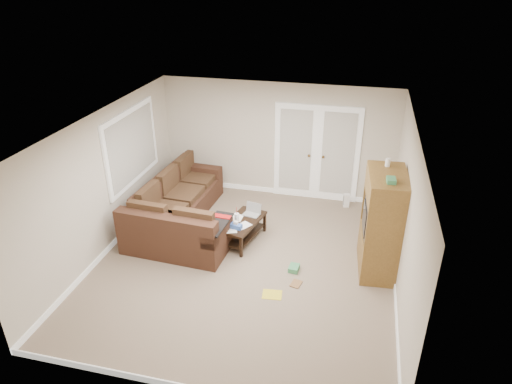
% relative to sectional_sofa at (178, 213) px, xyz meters
% --- Properties ---
extents(floor, '(5.50, 5.50, 0.00)m').
position_rel_sectional_sofa_xyz_m(floor, '(1.54, -0.78, -0.34)').
color(floor, gray).
rests_on(floor, ground).
extents(ceiling, '(5.00, 5.50, 0.02)m').
position_rel_sectional_sofa_xyz_m(ceiling, '(1.54, -0.78, 2.16)').
color(ceiling, white).
rests_on(ceiling, wall_back).
extents(wall_left, '(0.02, 5.50, 2.50)m').
position_rel_sectional_sofa_xyz_m(wall_left, '(-0.96, -0.78, 0.91)').
color(wall_left, beige).
rests_on(wall_left, floor).
extents(wall_right, '(0.02, 5.50, 2.50)m').
position_rel_sectional_sofa_xyz_m(wall_right, '(4.04, -0.78, 0.91)').
color(wall_right, beige).
rests_on(wall_right, floor).
extents(wall_back, '(5.00, 0.02, 2.50)m').
position_rel_sectional_sofa_xyz_m(wall_back, '(1.54, 1.97, 0.91)').
color(wall_back, beige).
rests_on(wall_back, floor).
extents(wall_front, '(5.00, 0.02, 2.50)m').
position_rel_sectional_sofa_xyz_m(wall_front, '(1.54, -3.53, 0.91)').
color(wall_front, beige).
rests_on(wall_front, floor).
extents(baseboards, '(5.00, 5.50, 0.10)m').
position_rel_sectional_sofa_xyz_m(baseboards, '(1.54, -0.78, -0.29)').
color(baseboards, white).
rests_on(baseboards, floor).
extents(french_doors, '(1.80, 0.05, 2.13)m').
position_rel_sectional_sofa_xyz_m(french_doors, '(2.39, 1.94, 0.69)').
color(french_doors, white).
rests_on(french_doors, floor).
extents(window_left, '(0.05, 1.92, 1.42)m').
position_rel_sectional_sofa_xyz_m(window_left, '(-0.93, 0.22, 1.21)').
color(window_left, white).
rests_on(window_left, wall_left).
extents(sectional_sofa, '(1.94, 2.93, 0.87)m').
position_rel_sectional_sofa_xyz_m(sectional_sofa, '(0.00, 0.00, 0.00)').
color(sectional_sofa, '#402518').
rests_on(sectional_sofa, floor).
extents(coffee_table, '(0.74, 1.13, 0.71)m').
position_rel_sectional_sofa_xyz_m(coffee_table, '(1.32, -0.11, -0.11)').
color(coffee_table, black).
rests_on(coffee_table, floor).
extents(tv_armoire, '(0.68, 1.13, 1.88)m').
position_rel_sectional_sofa_xyz_m(tv_armoire, '(3.73, -0.41, 0.54)').
color(tv_armoire, brown).
rests_on(tv_armoire, floor).
extents(side_cabinet, '(0.55, 0.55, 1.10)m').
position_rel_sectional_sofa_xyz_m(side_cabinet, '(3.74, -0.69, 0.05)').
color(side_cabinet, olive).
rests_on(side_cabinet, floor).
extents(space_heater, '(0.14, 0.12, 0.29)m').
position_rel_sectional_sofa_xyz_m(space_heater, '(3.11, 1.67, -0.20)').
color(space_heater, white).
rests_on(space_heater, floor).
extents(floor_magazine, '(0.33, 0.27, 0.01)m').
position_rel_sectional_sofa_xyz_m(floor_magazine, '(2.16, -1.52, -0.34)').
color(floor_magazine, yellow).
rests_on(floor_magazine, floor).
extents(floor_greenbox, '(0.18, 0.23, 0.09)m').
position_rel_sectional_sofa_xyz_m(floor_greenbox, '(2.39, -0.81, -0.30)').
color(floor_greenbox, '#3E8956').
rests_on(floor_greenbox, floor).
extents(floor_book, '(0.20, 0.24, 0.02)m').
position_rel_sectional_sofa_xyz_m(floor_book, '(2.41, -1.16, -0.33)').
color(floor_book, brown).
rests_on(floor_book, floor).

